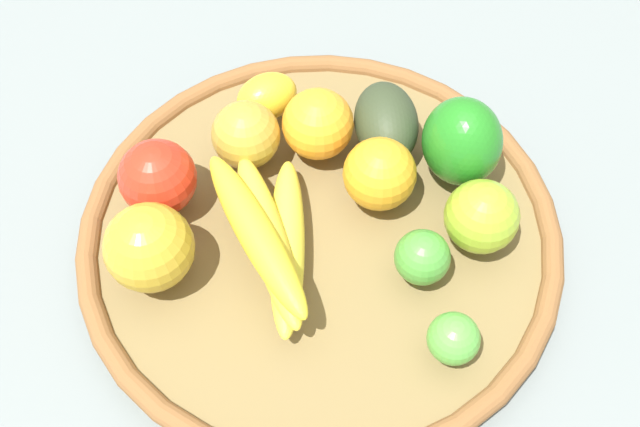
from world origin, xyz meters
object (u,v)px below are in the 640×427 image
Objects in this scene: apple_2 at (149,247)px; bell_pepper at (462,142)px; lime_1 at (453,339)px; orange_0 at (318,124)px; lime_0 at (422,257)px; orange_1 at (380,174)px; banana_bunch at (271,239)px; apple_3 at (158,178)px; avocado at (386,122)px; apple_0 at (482,216)px; apple_1 at (246,135)px; lemon_0 at (267,97)px.

apple_2 is 0.87× the size of bell_pepper.
lime_1 is 0.64× the size of orange_0.
lime_0 is (-0.01, 0.24, -0.01)m from apple_2.
banana_bunch is at bearing -52.59° from orange_1.
avocado is at bearing 111.20° from apple_3.
orange_1 is 0.08m from bell_pepper.
apple_0 reaches higher than lime_1.
lime_0 is at bearing -53.13° from apple_0.
banana_bunch is 2.10× the size of bell_pepper.
banana_bunch is (-0.08, -0.16, 0.01)m from lime_1.
avocado is 0.07m from orange_0.
orange_1 is 0.08m from orange_0.
lime_0 is at bearing -50.26° from bell_pepper.
avocado is 0.26m from apple_2.
apple_1 is (-0.04, -0.13, -0.00)m from orange_1.
orange_0 is at bearing -132.14° from bell_pepper.
lime_0 is 0.55× the size of bell_pepper.
lime_1 is 0.28m from apple_1.
lemon_0 is at bearing -145.52° from lime_1.
orange_0 is at bearing -144.62° from lime_0.
avocado is at bearing -165.77° from lime_1.
apple_1 is at bearing -79.82° from avocado.
lime_1 is 0.49× the size of avocado.
lemon_0 is 0.95× the size of apple_1.
apple_1 is 1.34× the size of lime_0.
lemon_0 is 0.25m from apple_0.
lime_1 is (0.16, 0.06, -0.01)m from orange_1.
lime_0 is at bearing 25.11° from orange_1.
orange_0 is at bearing -123.24° from apple_0.
lime_1 is at bearing 76.09° from apple_2.
banana_bunch is (0.06, 0.11, -0.01)m from apple_3.
apple_1 is 0.07m from orange_0.
orange_1 is 0.12m from banana_bunch.
banana_bunch is 3.82× the size of lime_0.
apple_3 is 0.16m from orange_0.
apple_1 reaches higher than avocado.
apple_3 is 0.08m from apple_2.
lime_0 is at bearing 35.38° from orange_0.
lime_1 is at bearing -14.03° from apple_0.
avocado is 0.48× the size of banana_bunch.
lime_0 is (0.15, 0.03, -0.01)m from avocado.
lime_0 is (0.01, 0.13, -0.01)m from banana_bunch.
apple_3 is 0.29m from bell_pepper.
apple_0 is (0.11, 0.09, 0.00)m from avocado.
orange_0 is at bearing -82.44° from avocado.
apple_2 is at bearing -97.62° from bell_pepper.
apple_1 is at bearing -124.58° from bell_pepper.
apple_1 is 0.73× the size of bell_pepper.
bell_pepper is at bearing 99.93° from apple_3.
orange_0 reaches higher than lime_0.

